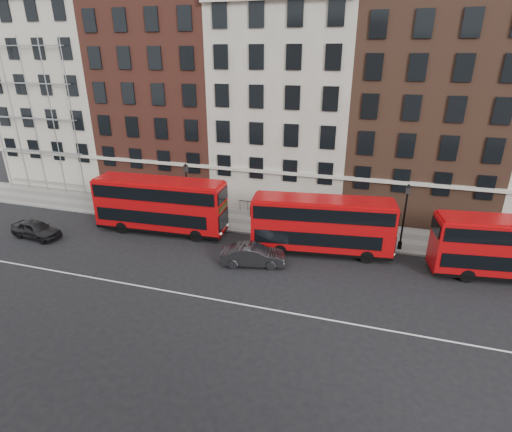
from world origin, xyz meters
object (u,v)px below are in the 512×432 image
(bus_c, at_px, (321,224))
(car_front, at_px, (253,255))
(bus_b, at_px, (160,204))
(car_rear, at_px, (36,229))

(bus_c, bearing_deg, car_front, -150.36)
(bus_b, height_order, bus_c, bus_b)
(car_rear, bearing_deg, bus_b, -60.48)
(bus_b, height_order, car_rear, bus_b)
(car_front, bearing_deg, car_rear, 79.17)
(bus_b, bearing_deg, car_rear, -159.18)
(bus_c, distance_m, car_rear, 23.49)
(car_rear, distance_m, car_front, 18.70)
(bus_b, xyz_separation_m, bus_c, (13.65, -0.00, -0.13))
(bus_b, relative_size, bus_c, 1.05)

